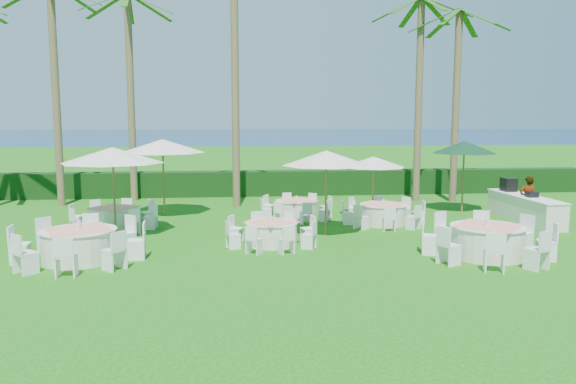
{
  "coord_description": "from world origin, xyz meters",
  "views": [
    {
      "loc": [
        -1.02,
        -15.39,
        3.8
      ],
      "look_at": [
        0.92,
        3.34,
        1.3
      ],
      "focal_mm": 35.0,
      "sensor_mm": 36.0,
      "label": 1
    }
  ],
  "objects_px": {
    "banquet_table_b": "(272,233)",
    "banquet_table_f": "(383,214)",
    "banquet_table_c": "(487,240)",
    "buffet_table": "(524,207)",
    "staff_person": "(528,199)",
    "banquet_table_a": "(79,244)",
    "umbrella_c": "(163,146)",
    "umbrella_a": "(113,155)",
    "banquet_table_e": "(296,209)",
    "umbrella_green": "(464,147)",
    "umbrella_d": "(373,162)",
    "banquet_table_d": "(114,218)",
    "umbrella_b": "(326,158)"
  },
  "relations": [
    {
      "from": "banquet_table_e",
      "to": "buffet_table",
      "type": "xyz_separation_m",
      "value": [
        8.27,
        -1.5,
        0.15
      ]
    },
    {
      "from": "banquet_table_d",
      "to": "buffet_table",
      "type": "xyz_separation_m",
      "value": [
        14.75,
        -0.11,
        0.13
      ]
    },
    {
      "from": "umbrella_a",
      "to": "buffet_table",
      "type": "distance_m",
      "value": 14.65
    },
    {
      "from": "staff_person",
      "to": "banquet_table_a",
      "type": "bearing_deg",
      "value": 26.33
    },
    {
      "from": "staff_person",
      "to": "banquet_table_c",
      "type": "bearing_deg",
      "value": 62.39
    },
    {
      "from": "banquet_table_e",
      "to": "umbrella_a",
      "type": "height_order",
      "value": "umbrella_a"
    },
    {
      "from": "banquet_table_f",
      "to": "umbrella_green",
      "type": "distance_m",
      "value": 5.03
    },
    {
      "from": "banquet_table_a",
      "to": "banquet_table_d",
      "type": "bearing_deg",
      "value": 89.5
    },
    {
      "from": "umbrella_d",
      "to": "buffet_table",
      "type": "height_order",
      "value": "umbrella_d"
    },
    {
      "from": "banquet_table_c",
      "to": "umbrella_green",
      "type": "bearing_deg",
      "value": 71.92
    },
    {
      "from": "banquet_table_f",
      "to": "umbrella_b",
      "type": "distance_m",
      "value": 3.57
    },
    {
      "from": "umbrella_c",
      "to": "umbrella_green",
      "type": "height_order",
      "value": "umbrella_c"
    },
    {
      "from": "umbrella_a",
      "to": "umbrella_d",
      "type": "bearing_deg",
      "value": 15.41
    },
    {
      "from": "staff_person",
      "to": "umbrella_a",
      "type": "bearing_deg",
      "value": 14.87
    },
    {
      "from": "banquet_table_a",
      "to": "banquet_table_d",
      "type": "xyz_separation_m",
      "value": [
        0.04,
        4.37,
        -0.06
      ]
    },
    {
      "from": "staff_person",
      "to": "banquet_table_f",
      "type": "bearing_deg",
      "value": 10.26
    },
    {
      "from": "banquet_table_b",
      "to": "umbrella_d",
      "type": "height_order",
      "value": "umbrella_d"
    },
    {
      "from": "banquet_table_a",
      "to": "buffet_table",
      "type": "distance_m",
      "value": 15.39
    },
    {
      "from": "buffet_table",
      "to": "banquet_table_d",
      "type": "bearing_deg",
      "value": 179.59
    },
    {
      "from": "umbrella_c",
      "to": "buffet_table",
      "type": "bearing_deg",
      "value": -11.07
    },
    {
      "from": "buffet_table",
      "to": "staff_person",
      "type": "xyz_separation_m",
      "value": [
        0.1,
        -0.03,
        0.32
      ]
    },
    {
      "from": "banquet_table_a",
      "to": "banquet_table_e",
      "type": "relative_size",
      "value": 1.24
    },
    {
      "from": "umbrella_a",
      "to": "banquet_table_b",
      "type": "bearing_deg",
      "value": -19.35
    },
    {
      "from": "umbrella_c",
      "to": "umbrella_d",
      "type": "distance_m",
      "value": 8.09
    },
    {
      "from": "banquet_table_e",
      "to": "buffet_table",
      "type": "height_order",
      "value": "buffet_table"
    },
    {
      "from": "banquet_table_f",
      "to": "staff_person",
      "type": "relative_size",
      "value": 1.76
    },
    {
      "from": "banquet_table_b",
      "to": "staff_person",
      "type": "height_order",
      "value": "staff_person"
    },
    {
      "from": "banquet_table_c",
      "to": "buffet_table",
      "type": "bearing_deg",
      "value": 52.83
    },
    {
      "from": "banquet_table_b",
      "to": "banquet_table_f",
      "type": "distance_m",
      "value": 5.11
    },
    {
      "from": "banquet_table_b",
      "to": "banquet_table_c",
      "type": "distance_m",
      "value": 6.14
    },
    {
      "from": "banquet_table_d",
      "to": "buffet_table",
      "type": "relative_size",
      "value": 0.71
    },
    {
      "from": "umbrella_green",
      "to": "staff_person",
      "type": "relative_size",
      "value": 1.72
    },
    {
      "from": "banquet_table_d",
      "to": "umbrella_c",
      "type": "height_order",
      "value": "umbrella_c"
    },
    {
      "from": "umbrella_a",
      "to": "umbrella_c",
      "type": "bearing_deg",
      "value": 73.37
    },
    {
      "from": "banquet_table_a",
      "to": "umbrella_a",
      "type": "bearing_deg",
      "value": 83.89
    },
    {
      "from": "banquet_table_d",
      "to": "banquet_table_e",
      "type": "relative_size",
      "value": 1.07
    },
    {
      "from": "banquet_table_b",
      "to": "umbrella_d",
      "type": "xyz_separation_m",
      "value": [
        4.19,
        4.23,
        1.77
      ]
    },
    {
      "from": "banquet_table_f",
      "to": "banquet_table_e",
      "type": "bearing_deg",
      "value": 152.84
    },
    {
      "from": "banquet_table_d",
      "to": "umbrella_a",
      "type": "bearing_deg",
      "value": -76.88
    },
    {
      "from": "buffet_table",
      "to": "staff_person",
      "type": "relative_size",
      "value": 2.5
    },
    {
      "from": "umbrella_a",
      "to": "staff_person",
      "type": "distance_m",
      "value": 14.71
    },
    {
      "from": "umbrella_a",
      "to": "umbrella_green",
      "type": "bearing_deg",
      "value": 14.63
    },
    {
      "from": "banquet_table_b",
      "to": "buffet_table",
      "type": "relative_size",
      "value": 0.66
    },
    {
      "from": "banquet_table_a",
      "to": "staff_person",
      "type": "bearing_deg",
      "value": 15.88
    },
    {
      "from": "buffet_table",
      "to": "banquet_table_c",
      "type": "bearing_deg",
      "value": -127.17
    },
    {
      "from": "banquet_table_a",
      "to": "umbrella_c",
      "type": "height_order",
      "value": "umbrella_c"
    },
    {
      "from": "umbrella_c",
      "to": "umbrella_green",
      "type": "bearing_deg",
      "value": -1.74
    },
    {
      "from": "banquet_table_f",
      "to": "staff_person",
      "type": "height_order",
      "value": "staff_person"
    },
    {
      "from": "staff_person",
      "to": "umbrella_green",
      "type": "bearing_deg",
      "value": -45.98
    },
    {
      "from": "umbrella_b",
      "to": "staff_person",
      "type": "distance_m",
      "value": 8.12
    }
  ]
}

